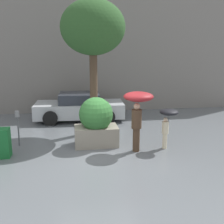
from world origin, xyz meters
TOP-DOWN VIEW (x-y plane):
  - ground_plane at (0.00, 0.00)m, footprint 40.00×40.00m
  - building_facade at (0.00, 6.50)m, footprint 18.00×0.30m
  - planter_box at (0.06, 1.17)m, footprint 1.46×1.15m
  - person_adult at (1.33, 0.50)m, footprint 0.95×0.95m
  - person_child at (2.34, 0.48)m, footprint 0.61×0.61m
  - parked_car_near at (-0.37, 4.71)m, footprint 4.08×2.05m
  - street_tree at (0.12, 2.65)m, footprint 2.38×2.38m
  - parking_meter at (-2.56, 1.51)m, footprint 0.14×0.14m
  - newspaper_box at (-2.90, 0.54)m, footprint 0.50×0.44m

SIDE VIEW (x-z plane):
  - ground_plane at x=0.00m, z-range 0.00..0.00m
  - newspaper_box at x=-2.90m, z-range 0.00..0.90m
  - parked_car_near at x=-0.37m, z-range -0.04..1.21m
  - planter_box at x=0.06m, z-range -0.01..1.66m
  - parking_meter at x=-2.56m, z-range 0.27..1.49m
  - person_child at x=2.34m, z-range 0.36..1.71m
  - person_adult at x=1.33m, z-range 0.55..2.48m
  - building_facade at x=0.00m, z-range 0.00..6.00m
  - street_tree at x=0.12m, z-range 1.43..6.44m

